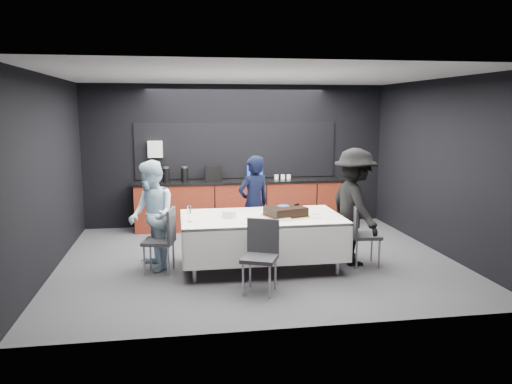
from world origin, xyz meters
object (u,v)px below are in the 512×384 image
(chair_left, at_px, (164,236))
(person_center, at_px, (254,204))
(cake_assembly, at_px, (286,212))
(champagne_flute, at_px, (189,211))
(chair_right, at_px, (360,230))
(person_left, at_px, (152,216))
(party_table, at_px, (261,225))
(chair_near, at_px, (261,250))
(plate_stack, at_px, (229,214))
(person_right, at_px, (355,207))

(chair_left, bearing_deg, person_center, 30.71)
(cake_assembly, bearing_deg, champagne_flute, -173.95)
(cake_assembly, distance_m, champagne_flute, 1.40)
(person_center, bearing_deg, chair_right, 120.82)
(person_left, bearing_deg, party_table, 64.83)
(chair_right, relative_size, chair_near, 1.00)
(party_table, bearing_deg, plate_stack, -175.28)
(person_center, distance_m, person_left, 1.74)
(plate_stack, bearing_deg, person_left, 169.02)
(party_table, bearing_deg, person_right, -0.64)
(person_center, bearing_deg, cake_assembly, 83.84)
(chair_right, bearing_deg, cake_assembly, 177.98)
(cake_assembly, xyz_separation_m, chair_near, (-0.51, -0.85, -0.32))
(party_table, relative_size, chair_left, 2.51)
(person_center, bearing_deg, plate_stack, 36.17)
(plate_stack, relative_size, chair_left, 0.22)
(champagne_flute, xyz_separation_m, chair_right, (2.51, 0.11, -0.40))
(party_table, relative_size, person_left, 1.45)
(chair_near, bearing_deg, chair_left, 142.60)
(cake_assembly, relative_size, chair_near, 0.73)
(plate_stack, bearing_deg, chair_right, -2.47)
(plate_stack, height_order, chair_right, chair_right)
(chair_left, bearing_deg, party_table, -0.65)
(cake_assembly, distance_m, chair_right, 1.17)
(party_table, bearing_deg, person_center, 88.63)
(cake_assembly, relative_size, person_center, 0.43)
(party_table, relative_size, chair_near, 2.51)
(chair_left, bearing_deg, cake_assembly, -3.27)
(cake_assembly, xyz_separation_m, person_left, (-1.92, 0.26, -0.05))
(cake_assembly, bearing_deg, person_center, 108.69)
(chair_left, height_order, chair_near, same)
(person_left, bearing_deg, chair_left, 28.38)
(plate_stack, distance_m, person_right, 1.89)
(cake_assembly, xyz_separation_m, person_right, (1.07, 0.07, 0.02))
(person_right, bearing_deg, champagne_flute, 86.61)
(cake_assembly, height_order, chair_right, cake_assembly)
(person_left, bearing_deg, chair_near, 33.02)
(person_left, bearing_deg, champagne_flute, 33.70)
(champagne_flute, distance_m, chair_right, 2.55)
(chair_left, xyz_separation_m, person_right, (2.81, -0.03, 0.34))
(person_right, bearing_deg, person_center, 49.29)
(chair_left, relative_size, chair_near, 1.00)
(chair_left, xyz_separation_m, chair_near, (1.24, -0.95, 0.00))
(cake_assembly, height_order, person_center, person_center)
(plate_stack, relative_size, champagne_flute, 0.90)
(party_table, relative_size, cake_assembly, 3.41)
(person_right, bearing_deg, plate_stack, 82.33)
(chair_right, height_order, chair_near, same)
(champagne_flute, xyz_separation_m, person_left, (-0.53, 0.40, -0.14))
(champagne_flute, height_order, person_center, person_center)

